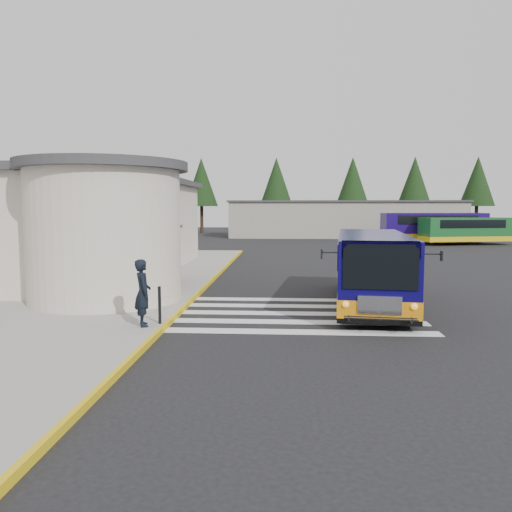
# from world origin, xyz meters

# --- Properties ---
(ground) EXTENTS (140.00, 140.00, 0.00)m
(ground) POSITION_xyz_m (0.00, 0.00, 0.00)
(ground) COLOR black
(ground) RESTS_ON ground
(sidewalk) EXTENTS (10.00, 34.00, 0.15)m
(sidewalk) POSITION_xyz_m (-9.00, 4.00, 0.07)
(sidewalk) COLOR gray
(sidewalk) RESTS_ON ground
(curb_strip) EXTENTS (0.12, 34.00, 0.16)m
(curb_strip) POSITION_xyz_m (-4.05, 4.00, 0.08)
(curb_strip) COLOR gold
(curb_strip) RESTS_ON ground
(station_building) EXTENTS (12.70, 18.70, 4.80)m
(station_building) POSITION_xyz_m (-10.84, 6.91, 2.57)
(station_building) COLOR beige
(station_building) RESTS_ON ground
(crosswalk) EXTENTS (8.00, 5.35, 0.01)m
(crosswalk) POSITION_xyz_m (-0.50, -0.80, 0.01)
(crosswalk) COLOR silver
(crosswalk) RESTS_ON ground
(depot_building) EXTENTS (26.40, 8.40, 4.20)m
(depot_building) POSITION_xyz_m (6.00, 42.00, 2.11)
(depot_building) COLOR gray
(depot_building) RESTS_ON ground
(tree_line) EXTENTS (58.40, 4.40, 10.00)m
(tree_line) POSITION_xyz_m (6.29, 50.00, 6.77)
(tree_line) COLOR black
(tree_line) RESTS_ON ground
(transit_bus) EXTENTS (3.64, 8.97, 2.47)m
(transit_bus) POSITION_xyz_m (2.30, 0.85, 1.18)
(transit_bus) COLOR #0C064C
(transit_bus) RESTS_ON ground
(pedestrian_a) EXTENTS (0.67, 0.79, 1.84)m
(pedestrian_a) POSITION_xyz_m (-4.59, -3.34, 1.07)
(pedestrian_a) COLOR black
(pedestrian_a) RESTS_ON sidewalk
(pedestrian_b) EXTENTS (0.80, 0.91, 1.57)m
(pedestrian_b) POSITION_xyz_m (-7.40, -0.01, 0.93)
(pedestrian_b) COLOR black
(pedestrian_b) RESTS_ON sidewalk
(bollard) EXTENTS (0.09, 0.09, 1.05)m
(bollard) POSITION_xyz_m (-4.20, -3.05, 0.68)
(bollard) COLOR black
(bollard) RESTS_ON sidewalk
(far_bus_a) EXTENTS (9.75, 3.07, 2.49)m
(far_bus_a) POSITION_xyz_m (13.51, 32.57, 1.62)
(far_bus_a) COLOR #170752
(far_bus_a) RESTS_ON ground
(far_bus_b) EXTENTS (8.65, 4.22, 2.15)m
(far_bus_b) POSITION_xyz_m (15.77, 30.21, 1.40)
(far_bus_b) COLOR #154F20
(far_bus_b) RESTS_ON ground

